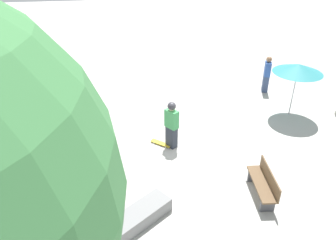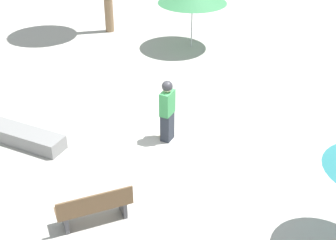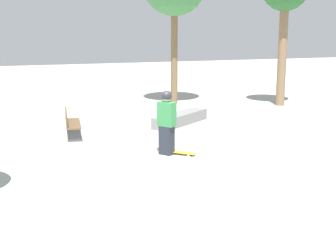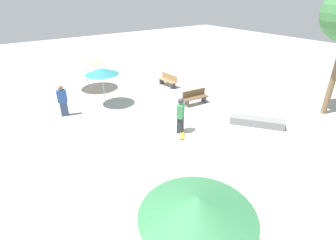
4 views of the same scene
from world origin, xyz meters
name	(u,v)px [view 4 (image 4 of 4)]	position (x,y,z in m)	size (l,w,h in m)	color
ground_plane	(177,127)	(0.00, 0.00, 0.00)	(60.00, 60.00, 0.00)	#B2AFA8
skater_main	(181,114)	(0.18, 0.53, 0.94)	(0.53, 0.49, 1.75)	#282D38
skateboard	(182,135)	(0.34, 0.89, 0.06)	(0.67, 0.74, 0.07)	gold
concrete_ledge	(257,122)	(-3.39, 2.23, 0.19)	(2.07, 2.48, 0.39)	gray
bench_near	(168,80)	(-3.24, -5.25, 0.43)	(0.55, 1.63, 0.85)	#47474C
bench_far	(195,97)	(-2.66, -1.68, 0.43)	(1.63, 0.59, 0.85)	#47474C
shade_umbrella_green	(198,207)	(4.14, 6.14, 2.01)	(2.64, 2.64, 2.25)	#B7B7BC
shade_umbrella_tan	(85,61)	(1.58, -7.88, 1.97)	(2.52, 2.52, 2.20)	#B7B7BC
shade_umbrella_teal	(102,71)	(1.75, -4.68, 2.05)	(1.92, 1.92, 2.23)	#B7B7BC
bystander_watching	(63,101)	(4.13, -4.60, 0.86)	(0.53, 0.40, 1.72)	#38476B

